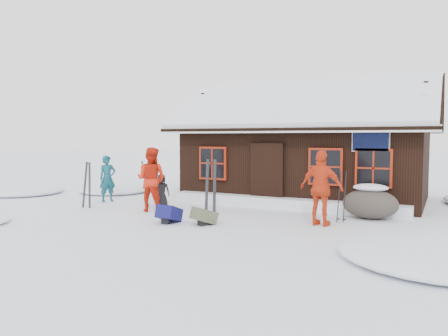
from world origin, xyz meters
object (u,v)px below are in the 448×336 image
at_px(skier_orange_right, 321,188).
at_px(backpack_blue, 169,217).
at_px(ski_pair_left, 87,186).
at_px(skier_crouched, 161,191).
at_px(backpack_olive, 204,219).
at_px(skier_teal, 108,179).
at_px(boulder, 370,203).
at_px(ski_poles, 342,197).
at_px(skier_orange_left, 151,179).

bearing_deg(skier_orange_right, backpack_blue, 30.38).
bearing_deg(ski_pair_left, skier_crouched, 42.02).
xyz_separation_m(ski_pair_left, backpack_olive, (4.61, -0.63, -0.55)).
height_order(skier_teal, boulder, skier_teal).
xyz_separation_m(boulder, backpack_blue, (-4.60, -3.02, -0.27)).
bearing_deg(skier_crouched, skier_teal, 143.50).
height_order(boulder, backpack_olive, boulder).
xyz_separation_m(boulder, ski_poles, (-0.60, -0.87, 0.22)).
height_order(skier_orange_right, skier_crouched, skier_orange_right).
bearing_deg(skier_orange_right, skier_orange_left, 10.30).
height_order(ski_pair_left, backpack_olive, ski_pair_left).
bearing_deg(boulder, skier_teal, -174.53).
bearing_deg(skier_orange_right, ski_pair_left, 13.33).
distance_m(ski_pair_left, backpack_blue, 3.82).
relative_size(skier_crouched, ski_poles, 0.76).
bearing_deg(skier_teal, boulder, -56.55).
relative_size(boulder, ski_pair_left, 0.98).
relative_size(skier_crouched, boulder, 0.71).
bearing_deg(skier_teal, skier_orange_right, -67.50).
xyz_separation_m(skier_teal, ski_poles, (8.06, -0.04, -0.15)).
xyz_separation_m(backpack_blue, backpack_olive, (0.93, 0.22, -0.01)).
bearing_deg(boulder, skier_orange_left, -164.28).
relative_size(skier_orange_left, boulder, 1.30).
bearing_deg(ski_poles, skier_orange_left, -171.23).
distance_m(skier_orange_right, skier_crouched, 5.37).
bearing_deg(boulder, backpack_olive, -142.59).
xyz_separation_m(ski_pair_left, ski_poles, (7.68, 1.31, -0.05)).
bearing_deg(backpack_blue, skier_orange_right, 19.02).
bearing_deg(backpack_olive, ski_poles, 58.12).
height_order(skier_orange_left, skier_orange_right, skier_orange_left).
bearing_deg(ski_pair_left, skier_teal, 116.47).
xyz_separation_m(ski_poles, backpack_olive, (-3.07, -1.93, -0.50)).
relative_size(skier_orange_right, backpack_blue, 3.08).
bearing_deg(skier_orange_left, boulder, -173.39).
xyz_separation_m(skier_crouched, backpack_blue, (1.69, -2.05, -0.36)).
height_order(skier_crouched, boulder, skier_crouched).
distance_m(skier_teal, boulder, 8.70).
relative_size(skier_teal, skier_orange_left, 0.83).
height_order(skier_teal, skier_orange_left, skier_orange_left).
bearing_deg(ski_pair_left, backpack_olive, 3.22).
height_order(skier_crouched, ski_pair_left, ski_pair_left).
relative_size(skier_orange_right, backpack_olive, 3.31).
height_order(skier_orange_right, backpack_blue, skier_orange_right).
bearing_deg(ski_pair_left, skier_orange_right, 15.73).
xyz_separation_m(skier_teal, skier_orange_left, (2.53, -0.90, 0.16)).
relative_size(skier_crouched, backpack_blue, 1.71).
relative_size(skier_teal, ski_poles, 1.16).
xyz_separation_m(skier_teal, ski_pair_left, (0.37, -1.35, -0.10)).
distance_m(skier_orange_left, ski_pair_left, 2.22).
bearing_deg(ski_pair_left, backpack_blue, -1.95).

